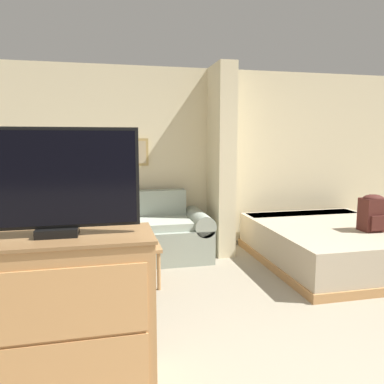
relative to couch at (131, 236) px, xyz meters
name	(u,v)px	position (x,y,z in m)	size (l,w,h in m)	color
wall_back	(202,160)	(1.08, 0.48, 0.96)	(6.75, 0.16, 2.60)	beige
wall_partition_pillar	(221,161)	(1.27, 0.11, 0.97)	(0.24, 0.64, 2.60)	beige
couch	(131,236)	(0.00, 0.00, 0.00)	(2.09, 0.84, 0.89)	#99A393
coffee_table	(132,251)	(-0.05, -0.89, 0.05)	(0.62, 0.46, 0.45)	#B27F4C
side_table	(33,230)	(-1.20, -0.07, 0.16)	(0.49, 0.49, 0.58)	#B27F4C
table_lamp	(31,199)	(-1.20, -0.07, 0.54)	(0.29, 0.29, 0.43)	tan
tv_dresser	(62,318)	(-0.58, -2.61, 0.19)	(1.13, 0.50, 1.03)	#B27F4C
tv	(55,182)	(-0.58, -2.61, 1.02)	(0.97, 0.16, 0.64)	black
bed	(333,243)	(2.56, -0.69, -0.08)	(1.85, 2.15, 0.50)	#B27F4C
backpack	(373,212)	(2.82, -1.06, 0.40)	(0.27, 0.24, 0.44)	#471E19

